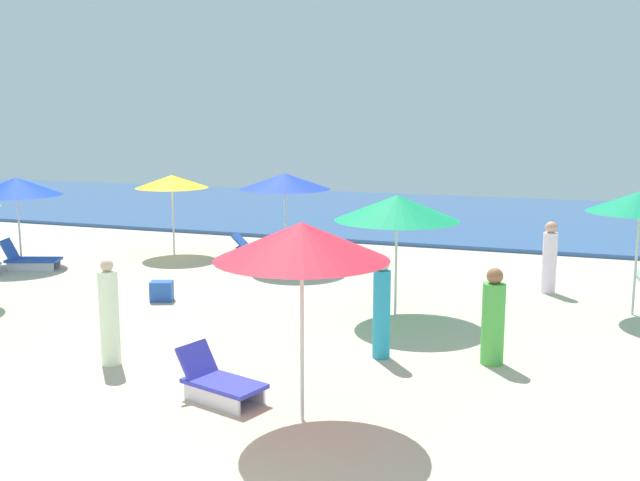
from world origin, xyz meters
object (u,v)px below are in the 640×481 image
umbrella_2 (397,208)px  umbrella_4 (640,202)px  umbrella_5 (285,181)px  lounge_chair_6_0 (29,259)px  beachgoer_2 (382,309)px  cooler_box_0 (162,291)px  lounge_chair_5_0 (257,248)px  beachgoer_5 (550,259)px  umbrella_6 (16,186)px  lounge_chair_7_0 (219,381)px  beachgoer_6 (493,319)px  umbrella_3 (172,182)px  umbrella_7 (302,241)px  beachgoer_1 (109,315)px

umbrella_2 → umbrella_4: 4.69m
umbrella_5 → lounge_chair_6_0: size_ratio=1.60×
lounge_chair_6_0 → beachgoer_2: bearing=-128.7°
cooler_box_0 → lounge_chair_5_0: bearing=-109.7°
lounge_chair_6_0 → beachgoer_5: size_ratio=0.94×
umbrella_6 → beachgoer_5: (13.19, 1.34, -1.28)m
umbrella_5 → umbrella_6: 6.96m
umbrella_6 → beachgoer_2: 11.68m
umbrella_6 → lounge_chair_7_0: umbrella_6 is taller
lounge_chair_5_0 → beachgoer_6: beachgoer_6 is taller
umbrella_3 → umbrella_7: (7.44, -9.40, 0.30)m
umbrella_5 → beachgoer_5: size_ratio=1.51×
beachgoer_2 → cooler_box_0: beachgoer_2 is taller
umbrella_4 → lounge_chair_6_0: 14.29m
umbrella_3 → umbrella_7: bearing=-51.6°
lounge_chair_5_0 → lounge_chair_7_0: (3.72, -9.48, -0.01)m
umbrella_3 → lounge_chair_7_0: umbrella_3 is taller
beachgoer_2 → cooler_box_0: bearing=169.2°
umbrella_7 → umbrella_3: bearing=128.4°
umbrella_2 → umbrella_4: umbrella_4 is taller
lounge_chair_5_0 → beachgoer_6: (7.10, -6.69, 0.45)m
umbrella_7 → beachgoer_2: size_ratio=1.55×
umbrella_7 → beachgoer_1: 4.06m
lounge_chair_7_0 → beachgoer_2: 3.03m
umbrella_4 → lounge_chair_5_0: (-9.37, 2.83, -1.96)m
umbrella_3 → beachgoer_6: (9.49, -6.35, -1.32)m
lounge_chair_5_0 → beachgoer_5: size_ratio=0.91×
umbrella_4 → lounge_chair_6_0: (-14.15, -0.53, -1.97)m
cooler_box_0 → beachgoer_5: bearing=-176.0°
lounge_chair_5_0 → lounge_chair_7_0: bearing=-167.2°
umbrella_3 → umbrella_6: (-3.09, -2.51, -0.01)m
lounge_chair_6_0 → beachgoer_5: 12.64m
umbrella_5 → beachgoer_1: umbrella_5 is taller
beachgoer_2 → umbrella_2: bearing=108.5°
lounge_chair_5_0 → umbrella_7: umbrella_7 is taller
lounge_chair_5_0 → beachgoer_6: 9.77m
beachgoer_1 → beachgoer_6: bearing=-58.5°
umbrella_6 → cooler_box_0: umbrella_6 is taller
umbrella_6 → beachgoer_1: 9.16m
beachgoer_2 → beachgoer_5: beachgoer_2 is taller
umbrella_6 → beachgoer_6: size_ratio=1.47×
beachgoer_5 → beachgoer_6: size_ratio=1.03×
umbrella_6 → umbrella_7: umbrella_7 is taller
umbrella_4 → umbrella_7: bearing=-122.0°
lounge_chair_7_0 → umbrella_7: bearing=-84.2°
cooler_box_0 → umbrella_2: bearing=164.9°
umbrella_6 → cooler_box_0: (5.54, -2.13, -1.83)m
beachgoer_6 → beachgoer_5: bearing=-136.7°
umbrella_5 → umbrella_6: umbrella_5 is taller
umbrella_5 → lounge_chair_5_0: 2.38m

